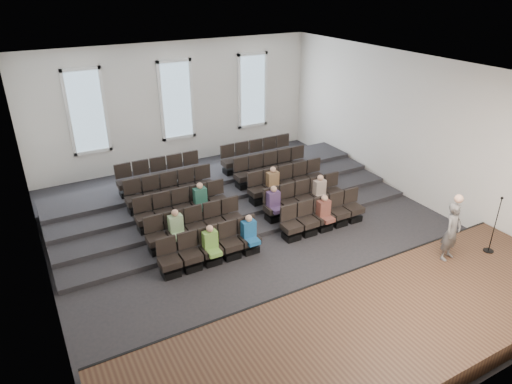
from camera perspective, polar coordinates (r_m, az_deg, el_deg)
ground at (r=14.17m, az=0.62°, el=-5.50°), size 14.00×14.00×0.00m
ceiling at (r=12.35m, az=0.73°, el=14.82°), size 12.00×14.00×0.02m
wall_back at (r=19.17m, az=-9.93°, el=10.68°), size 12.00×0.04×5.00m
wall_front at (r=8.47m, az=25.40°, el=-12.01°), size 12.00×0.04×5.00m
wall_left at (r=11.59m, az=-26.20°, el=-1.81°), size 0.04×14.00×5.00m
wall_right at (r=16.70m, az=19.10°, el=7.42°), size 0.04×14.00×5.00m
stage at (r=10.76m, az=14.74°, el=-16.55°), size 11.80×3.60×0.50m
stage_lip at (r=11.75m, az=8.83°, el=-11.75°), size 11.80×0.06×0.52m
risers at (r=16.58m, az=-4.79°, el=0.07°), size 11.80×4.80×0.60m
seating_rows at (r=15.04m, az=-2.26°, el=-0.61°), size 6.80×4.70×1.67m
windows at (r=19.06m, az=-9.90°, el=11.22°), size 8.44×0.10×3.24m
audience at (r=14.01m, az=-0.01°, el=-2.07°), size 5.45×2.64×1.10m
speaker at (r=12.86m, az=23.28°, el=-4.56°), size 0.65×0.50×1.61m
mic_stand at (r=13.81m, az=27.44°, el=-4.85°), size 0.28×0.28×1.65m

